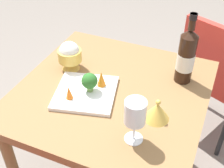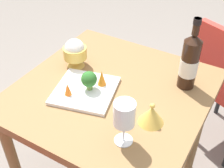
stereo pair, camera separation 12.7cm
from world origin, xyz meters
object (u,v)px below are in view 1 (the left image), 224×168
Objects in this scene: chair_near_window at (217,72)px; broccoli_floret at (90,81)px; wine_glass at (135,113)px; wine_bottle at (186,56)px; serving_plate at (86,93)px; rice_bowl at (70,55)px; rice_bowl_lid at (157,111)px; carrot_garnish_left at (69,93)px; carrot_garnish_right at (101,79)px.

chair_near_window is 9.91× the size of broccoli_floret.
chair_near_window reaches higher than broccoli_floret.
chair_near_window is at bearing -14.91° from wine_glass.
wine_glass is (-0.42, 0.08, 0.00)m from wine_bottle.
wine_bottle is at bearing -11.18° from wine_glass.
serving_plate is 0.06m from broccoli_floret.
rice_bowl is 0.50m from rice_bowl_lid.
rice_bowl_lid is (-0.16, -0.47, -0.04)m from rice_bowl.
rice_bowl is 1.42× the size of rice_bowl_lid.
wine_glass reaches higher than broccoli_floret.
wine_bottle is at bearing -53.74° from serving_plate.
rice_bowl_lid is at bearing -83.10° from carrot_garnish_left.
wine_bottle is 0.38m from carrot_garnish_right.
carrot_garnish_right is at bearing 72.44° from rice_bowl_lid.
wine_glass is 3.12× the size of carrot_garnish_left.
rice_bowl_lid is 1.74× the size of carrot_garnish_left.
carrot_garnish_right is (0.05, -0.03, -0.02)m from broccoli_floret.
rice_bowl_lid is 1.45× the size of carrot_garnish_right.
carrot_garnish_left is at bearing 146.82° from carrot_garnish_right.
wine_glass is 0.17m from rice_bowl_lid.
rice_bowl is at bearing 46.57° from serving_plate.
carrot_garnish_left reaches higher than serving_plate.
carrot_garnish_right is at bearing 122.24° from wine_bottle.
broccoli_floret is (0.17, 0.26, -0.06)m from wine_glass.
chair_near_window is 4.75× the size of wine_glass.
wine_bottle is 5.62× the size of carrot_garnish_left.
wine_glass is at bearing -119.75° from serving_plate.
rice_bowl_lid is (0.13, -0.05, -0.09)m from wine_glass.
carrot_garnish_left is at bearing 129.47° from wine_bottle.
carrot_garnish_left is at bearing 148.39° from serving_plate.
carrot_garnish_right is at bearing 45.92° from wine_glass.
rice_bowl is at bearing 103.12° from wine_bottle.
rice_bowl_lid is at bearing -107.56° from carrot_garnish_right.
serving_plate is at bearing -133.43° from rice_bowl.
carrot_garnish_right is (-0.20, 0.31, -0.08)m from wine_bottle.
carrot_garnish_left is 0.83× the size of carrot_garnish_right.
chair_near_window is at bearing -35.85° from carrot_garnish_left.
rice_bowl_lid is 0.31m from broccoli_floret.
broccoli_floret is at bearing 83.73° from rice_bowl_lid.
wine_bottle reaches higher than chair_near_window.
carrot_garnish_right is (0.13, -0.09, 0.01)m from carrot_garnish_left.
carrot_garnish_left is (-0.04, 0.36, 0.01)m from rice_bowl_lid.
broccoli_floret is 0.06m from carrot_garnish_right.
wine_bottle reaches higher than rice_bowl_lid.
broccoli_floret is (0.03, 0.30, 0.03)m from rice_bowl_lid.
wine_glass is 0.33m from carrot_garnish_right.
serving_plate is at bearing 126.19° from broccoli_floret.
wine_bottle reaches higher than serving_plate.
wine_glass is at bearing -125.18° from rice_bowl.
wine_glass is 1.26× the size of rice_bowl.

